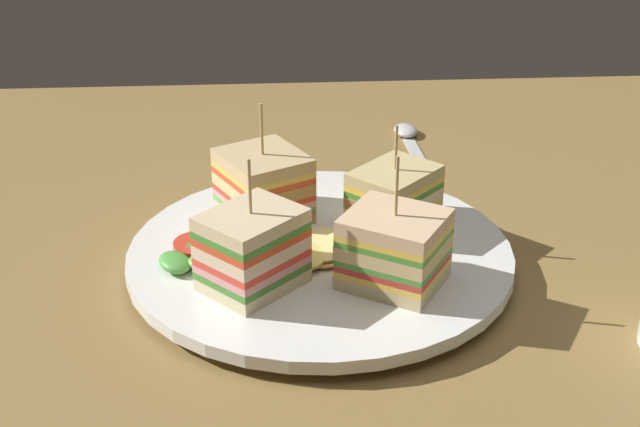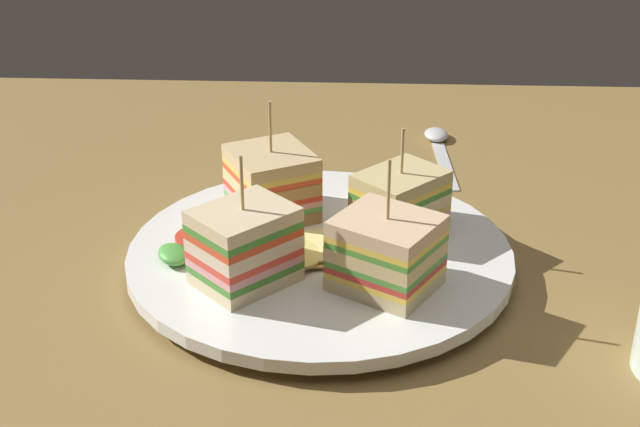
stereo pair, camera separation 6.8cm
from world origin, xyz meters
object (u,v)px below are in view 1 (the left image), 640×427
(chip_pile, at_px, (311,252))
(sandwich_wedge_1, at_px, (252,250))
(sandwich_wedge_3, at_px, (394,197))
(sandwich_wedge_0, at_px, (264,186))
(spoon, at_px, (410,139))
(sandwich_wedge_2, at_px, (393,249))
(plate, at_px, (320,257))

(chip_pile, bearing_deg, sandwich_wedge_1, -141.73)
(sandwich_wedge_3, relative_size, chip_pile, 1.43)
(sandwich_wedge_0, relative_size, chip_pile, 1.64)
(sandwich_wedge_0, relative_size, sandwich_wedge_3, 1.15)
(sandwich_wedge_1, bearing_deg, sandwich_wedge_3, -6.35)
(sandwich_wedge_1, distance_m, spoon, 0.35)
(sandwich_wedge_2, bearing_deg, chip_pile, -0.64)
(sandwich_wedge_1, xyz_separation_m, spoon, (0.16, 0.30, -0.04))
(sandwich_wedge_0, bearing_deg, plate, 7.73)
(sandwich_wedge_3, bearing_deg, plate, -14.12)
(plate, xyz_separation_m, sandwich_wedge_1, (-0.05, -0.05, 0.04))
(sandwich_wedge_1, distance_m, sandwich_wedge_3, 0.14)
(sandwich_wedge_0, bearing_deg, chip_pile, -3.96)
(sandwich_wedge_3, bearing_deg, sandwich_wedge_1, -7.24)
(sandwich_wedge_2, bearing_deg, sandwich_wedge_1, 30.32)
(plate, xyz_separation_m, sandwich_wedge_0, (-0.04, 0.06, 0.03))
(sandwich_wedge_2, height_order, spoon, sandwich_wedge_2)
(chip_pile, bearing_deg, plate, 64.75)
(sandwich_wedge_1, xyz_separation_m, chip_pile, (0.04, 0.03, -0.02))
(sandwich_wedge_2, relative_size, chip_pile, 1.65)
(sandwich_wedge_1, relative_size, chip_pile, 1.65)
(plate, bearing_deg, spoon, 66.73)
(plate, height_order, sandwich_wedge_1, sandwich_wedge_1)
(plate, distance_m, chip_pile, 0.02)
(sandwich_wedge_3, height_order, spoon, sandwich_wedge_3)
(plate, relative_size, sandwich_wedge_2, 3.01)
(sandwich_wedge_1, relative_size, sandwich_wedge_2, 1.00)
(plate, relative_size, chip_pile, 4.97)
(chip_pile, relative_size, spoon, 0.40)
(sandwich_wedge_2, xyz_separation_m, sandwich_wedge_3, (0.01, 0.09, -0.00))
(sandwich_wedge_2, bearing_deg, spoon, -69.71)
(sandwich_wedge_2, height_order, chip_pile, sandwich_wedge_2)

